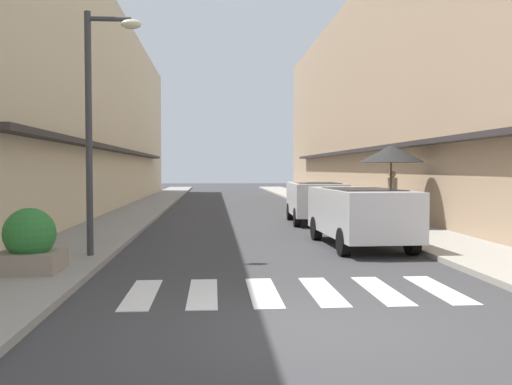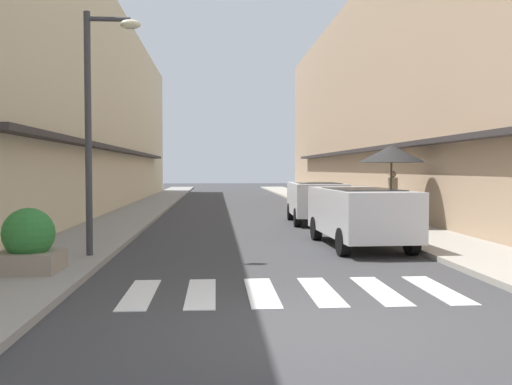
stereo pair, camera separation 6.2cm
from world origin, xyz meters
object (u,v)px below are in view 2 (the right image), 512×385
Objects in this scene: pedestrian_walking_near at (393,195)px; parked_car_near at (360,210)px; parked_car_mid at (316,198)px; planter_corner at (29,243)px; street_lamp at (97,106)px; cafe_umbrella at (391,154)px.

parked_car_near is at bearing -17.39° from pedestrian_walking_near.
parked_car_near is at bearing -90.00° from parked_car_mid.
planter_corner is at bearing -125.08° from parked_car_mid.
parked_car_near is 5.50m from pedestrian_walking_near.
parked_car_near is 6.28m from parked_car_mid.
parked_car_near is 1.12× the size of parked_car_mid.
street_lamp is 2.89× the size of pedestrian_walking_near.
cafe_umbrella is 2.27× the size of planter_corner.
parked_car_mid is (0.00, 6.28, -0.00)m from parked_car_near.
parked_car_near is 3.95× the size of planter_corner.
cafe_umbrella reaches higher than parked_car_near.
cafe_umbrella is (8.10, 5.63, -0.85)m from street_lamp.
parked_car_mid is 0.79× the size of street_lamp.
street_lamp reaches higher than parked_car_mid.
cafe_umbrella is (2.02, -2.35, 1.50)m from parked_car_mid.
parked_car_mid is 10.31m from street_lamp.
street_lamp is 11.00m from pedestrian_walking_near.
cafe_umbrella is at bearing 62.83° from parked_car_near.
cafe_umbrella is (2.02, 3.93, 1.50)m from parked_car_near.
pedestrian_walking_near is at bearing -29.14° from parked_car_mid.
parked_car_near is 1.74× the size of cafe_umbrella.
street_lamp is 9.90m from cafe_umbrella.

